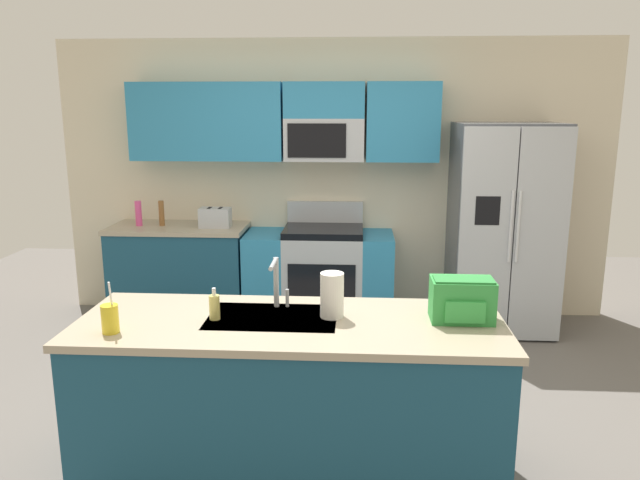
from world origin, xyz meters
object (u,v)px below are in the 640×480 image
Objects in this scene: soap_dispenser at (214,307)px; sink_faucet at (277,279)px; paper_towel_roll at (332,295)px; backpack at (462,299)px; refrigerator at (503,229)px; drink_cup_yellow at (110,319)px; toaster at (215,218)px; bottle_pink at (139,213)px; range_oven at (319,275)px; pepper_mill at (162,213)px.

sink_faucet is at bearing 33.26° from soap_dispenser.
backpack is (0.67, -0.01, -0.00)m from paper_towel_roll.
refrigerator reaches higher than drink_cup_yellow.
backpack is at bearing 2.87° from soap_dispenser.
toaster is 0.73m from bottle_pink.
sink_faucet reaches higher than drink_cup_yellow.
drink_cup_yellow is (-0.86, -2.69, 0.53)m from range_oven.
backpack is at bearing -7.71° from sink_faucet.
bottle_pink is at bearing 128.72° from paper_towel_roll.
toaster is at bearing 179.57° from refrigerator.
sink_faucet reaches higher than soap_dispenser.
soap_dispenser is 0.62m from paper_towel_roll.
sink_faucet is 0.37m from soap_dispenser.
toaster is (-0.95, -0.05, 0.55)m from range_oven.
toaster is 1.20× the size of pepper_mill.
range_oven is 0.74× the size of refrigerator.
toaster is 2.64m from drink_cup_yellow.
bottle_pink is at bearing -175.86° from pepper_mill.
paper_towel_roll is at bearing -121.50° from refrigerator.
drink_cup_yellow reaches higher than toaster.
backpack is (2.37, -2.40, 0.00)m from pepper_mill.
drink_cup_yellow is 0.52m from soap_dispenser.
soap_dispenser is at bearing -98.97° from range_oven.
range_oven is 4.82× the size of sink_faucet.
soap_dispenser is (-2.03, -2.40, 0.04)m from refrigerator.
pepper_mill reaches higher than toaster.
drink_cup_yellow is at bearing -133.66° from refrigerator.
toaster is at bearing -176.85° from range_oven.
refrigerator reaches higher than paper_towel_roll.
range_oven is 5.88× the size of bottle_pink.
refrigerator is 7.05× the size of drink_cup_yellow.
soap_dispenser is (1.08, -2.47, -0.05)m from pepper_mill.
range_oven is 5.18× the size of drink_cup_yellow.
drink_cup_yellow is at bearing -151.36° from sink_faucet.
paper_towel_roll is at bearing 7.06° from soap_dispenser.
refrigerator reaches higher than backpack.
toaster is at bearing 116.64° from paper_towel_roll.
paper_towel_roll is (-1.42, -2.32, 0.09)m from refrigerator.
refrigerator is at bearing -0.43° from toaster.
sink_faucet reaches higher than range_oven.
bottle_pink is at bearing 177.29° from toaster.
refrigerator is 2.45m from backpack.
pepper_mill is 2.69m from soap_dispenser.
sink_faucet is 0.88× the size of backpack.
toaster is 1.21× the size of bottle_pink.
backpack is (0.89, -2.40, 0.57)m from range_oven.
range_oven is at bearing 3.15° from toaster.
bottle_pink reaches higher than toaster.
toaster is 1.65× the size of soap_dispenser.
toaster reaches higher than soap_dispenser.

